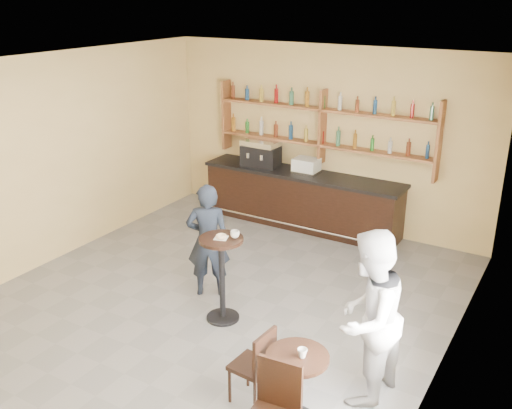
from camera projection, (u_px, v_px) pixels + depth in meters
The scene contains 21 objects.
floor at pixel (214, 305), 7.81m from camera, with size 7.00×7.00×0.00m, color slate.
ceiling at pixel (206, 67), 6.68m from camera, with size 7.00×7.00×0.00m, color white.
wall_back at pixel (325, 137), 10.05m from camera, with size 7.00×7.00×0.00m, color #DDBE7D.
wall_left at pixel (49, 161), 8.69m from camera, with size 7.00×7.00×0.00m, color #DDBE7D.
wall_right at pixel (451, 246), 5.80m from camera, with size 7.00×7.00×0.00m, color #DDBE7D.
window_pane at pixel (418, 287), 4.81m from camera, with size 2.00×2.00×0.00m, color white.
window_frame at pixel (417, 287), 4.81m from camera, with size 0.04×1.70×2.10m, color black, non-canonical shape.
shelf_unit at pixel (322, 127), 9.87m from camera, with size 4.00×0.26×1.40m, color brown, non-canonical shape.
liquor_bottles at pixel (323, 118), 9.81m from camera, with size 3.68×0.10×1.00m, color #8C5919, non-canonical shape.
bar_counter at pixel (301, 199), 10.28m from camera, with size 3.71×0.72×1.00m, color black, non-canonical shape.
espresso_machine at pixel (261, 153), 10.43m from camera, with size 0.66×0.43×0.47m, color black, non-canonical shape.
pastry_case at pixel (306, 166), 10.02m from camera, with size 0.45×0.36×0.27m, color silver, non-canonical shape.
pedestal_table at pixel (222, 279), 7.29m from camera, with size 0.56×0.56×1.16m, color black, non-canonical shape.
napkin at pixel (221, 238), 7.08m from camera, with size 0.16×0.16×0.00m, color white.
donut at pixel (221, 236), 7.06m from camera, with size 0.14×0.14×0.05m, color #CE894B.
cup_pedestal at pixel (235, 234), 7.08m from camera, with size 0.12×0.12×0.09m, color white.
man_main at pixel (208, 241), 7.83m from camera, with size 0.59×0.39×1.63m, color black.
cafe_table at pixel (296, 389), 5.57m from camera, with size 0.62×0.62×0.78m, color black, non-canonical shape.
cup_cafe at pixel (302, 353), 5.39m from camera, with size 0.10×0.10×0.09m, color white.
chair_west at pixel (251, 365), 5.86m from camera, with size 0.38×0.38×0.87m, color black, non-canonical shape.
patron_second at pixel (368, 318), 5.76m from camera, with size 0.92×0.72×1.89m, color #A9A8AD.
Camera 1 is at (4.01, -5.55, 4.06)m, focal length 40.00 mm.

